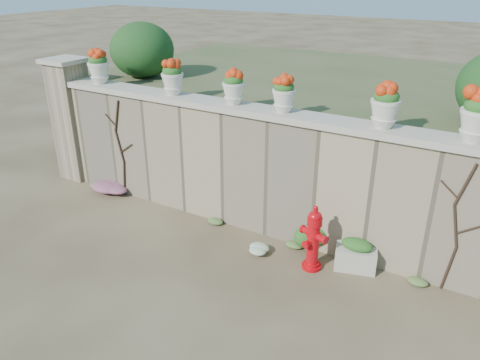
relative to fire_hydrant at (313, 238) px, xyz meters
The scene contains 19 objects.
ground 1.91m from the fire_hydrant, 142.13° to the right, with size 80.00×80.00×0.00m, color #483824.
stone_wall 1.67m from the fire_hydrant, 155.06° to the left, with size 8.00×0.40×2.00m, color #988565.
wall_cap 2.21m from the fire_hydrant, 155.06° to the left, with size 8.10×0.52×0.10m, color beige.
gate_pillar 5.69m from the fire_hydrant, behind, with size 0.72×0.72×2.48m.
raised_fill 4.16m from the fire_hydrant, 110.50° to the left, with size 9.00×6.00×2.00m, color #384C23.
back_shrub_left 5.41m from the fire_hydrant, 158.05° to the left, with size 1.30×1.30×1.10m, color #143814.
vine_left 4.17m from the fire_hydrant, behind, with size 0.60×0.04×1.91m.
vine_right 1.90m from the fire_hydrant, 14.31° to the left, with size 0.60×0.04×1.91m.
fire_hydrant is the anchor object (origin of this frame).
planter_box 0.71m from the fire_hydrant, 29.75° to the left, with size 0.66×0.49×0.49m.
green_shrub 0.53m from the fire_hydrant, 117.74° to the left, with size 0.60×0.54×0.57m, color #1E5119.
magenta_clump 4.49m from the fire_hydrant, behind, with size 1.03×0.69×0.27m, color #C32796.
white_flowers 0.92m from the fire_hydrant, behind, with size 0.55×0.44×0.20m, color white.
urn_pot_0 5.08m from the fire_hydrant, behind, with size 0.40×0.40×0.62m.
urn_pot_1 3.56m from the fire_hydrant, 167.13° to the left, with size 0.38×0.38×0.59m.
urn_pot_2 2.64m from the fire_hydrant, 158.90° to the left, with size 0.35×0.35×0.55m.
urn_pot_3 2.16m from the fire_hydrant, 142.38° to the left, with size 0.35×0.35×0.55m.
urn_pot_4 2.10m from the fire_hydrant, 47.49° to the left, with size 0.39×0.39×0.62m.
urn_pot_5 2.67m from the fire_hydrant, 21.19° to the left, with size 0.42×0.42×0.66m.
Camera 1 is at (3.47, -4.42, 4.08)m, focal length 35.00 mm.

